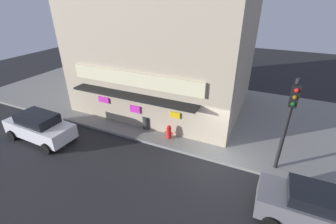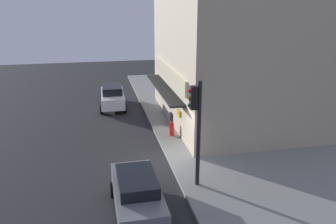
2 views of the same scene
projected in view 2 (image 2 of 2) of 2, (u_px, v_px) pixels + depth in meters
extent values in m
plane|color=#232326|center=(168.00, 162.00, 17.54)|extent=(62.30, 62.30, 0.00)
cube|color=gray|center=(267.00, 151.00, 18.58)|extent=(41.53, 10.86, 0.16)
cube|color=tan|center=(236.00, 53.00, 22.46)|extent=(11.38, 8.76, 8.77)
cube|color=beige|center=(169.00, 74.00, 21.95)|extent=(8.65, 0.16, 0.85)
cube|color=black|center=(164.00, 89.00, 22.17)|extent=(8.20, 0.90, 0.12)
cube|color=#E533CC|center=(162.00, 91.00, 24.80)|extent=(0.82, 0.08, 0.38)
cube|color=#E533CC|center=(169.00, 103.00, 22.62)|extent=(0.72, 0.08, 0.46)
cube|color=yellow|center=(179.00, 113.00, 20.04)|extent=(0.62, 0.08, 0.36)
cylinder|color=black|center=(198.00, 135.00, 14.43)|extent=(0.18, 0.18, 4.59)
cube|color=black|center=(194.00, 98.00, 13.88)|extent=(0.32, 0.28, 0.95)
sphere|color=red|center=(190.00, 91.00, 13.76)|extent=(0.18, 0.18, 0.18)
sphere|color=brown|center=(190.00, 98.00, 13.85)|extent=(0.18, 0.18, 0.18)
sphere|color=#0F4C19|center=(190.00, 105.00, 13.94)|extent=(0.18, 0.18, 0.18)
cylinder|color=red|center=(172.00, 130.00, 20.50)|extent=(0.28, 0.28, 0.67)
sphere|color=red|center=(172.00, 123.00, 20.37)|extent=(0.24, 0.24, 0.24)
cylinder|color=red|center=(171.00, 128.00, 20.68)|extent=(0.12, 0.10, 0.10)
cylinder|color=red|center=(172.00, 131.00, 20.30)|extent=(0.12, 0.10, 0.10)
cylinder|color=#2D2D2D|center=(173.00, 119.00, 22.24)|extent=(0.48, 0.48, 0.79)
cube|color=silver|center=(113.00, 98.00, 26.33)|extent=(4.31, 1.82, 0.81)
cube|color=black|center=(112.00, 89.00, 26.12)|extent=(2.34, 1.49, 0.53)
cylinder|color=black|center=(125.00, 108.00, 25.19)|extent=(0.65, 0.24, 0.64)
cylinder|color=black|center=(102.00, 109.00, 24.91)|extent=(0.65, 0.24, 0.64)
cylinder|color=black|center=(123.00, 97.00, 27.99)|extent=(0.65, 0.24, 0.64)
cylinder|color=black|center=(102.00, 98.00, 27.71)|extent=(0.65, 0.24, 0.64)
cube|color=slate|center=(137.00, 197.00, 13.05)|extent=(4.24, 1.70, 0.89)
cube|color=black|center=(137.00, 181.00, 12.85)|extent=(2.29, 1.41, 0.44)
cylinder|color=black|center=(152.00, 185.00, 14.73)|extent=(0.64, 0.23, 0.64)
cylinder|color=black|center=(113.00, 189.00, 14.39)|extent=(0.64, 0.23, 0.64)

